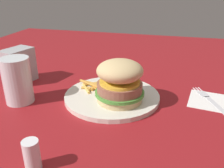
# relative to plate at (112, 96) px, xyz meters

# --- Properties ---
(ground_plane) EXTENTS (1.60, 1.60, 0.00)m
(ground_plane) POSITION_rel_plate_xyz_m (0.03, 0.02, -0.01)
(ground_plane) COLOR maroon
(plate) EXTENTS (0.25, 0.25, 0.01)m
(plate) POSITION_rel_plate_xyz_m (0.00, 0.00, 0.00)
(plate) COLOR silver
(plate) RESTS_ON ground_plane
(sandwich) EXTENTS (0.12, 0.12, 0.11)m
(sandwich) POSITION_rel_plate_xyz_m (0.03, -0.03, 0.06)
(sandwich) COLOR tan
(sandwich) RESTS_ON plate
(fries_pile) EXTENTS (0.10, 0.09, 0.01)m
(fries_pile) POSITION_rel_plate_xyz_m (-0.06, 0.03, 0.01)
(fries_pile) COLOR gold
(fries_pile) RESTS_ON plate
(napkin) EXTENTS (0.12, 0.12, 0.00)m
(napkin) POSITION_rel_plate_xyz_m (0.26, 0.05, -0.01)
(napkin) COLOR white
(napkin) RESTS_ON ground_plane
(fork) EXTENTS (0.08, 0.17, 0.00)m
(fork) POSITION_rel_plate_xyz_m (0.26, 0.05, -0.00)
(fork) COLOR silver
(fork) RESTS_ON napkin
(drink_glass) EXTENTS (0.07, 0.07, 0.12)m
(drink_glass) POSITION_rel_plate_xyz_m (-0.23, -0.08, 0.05)
(drink_glass) COLOR silver
(drink_glass) RESTS_ON ground_plane
(napkin_dispenser) EXTENTS (0.08, 0.10, 0.10)m
(napkin_dispenser) POSITION_rel_plate_xyz_m (-0.31, 0.04, 0.05)
(napkin_dispenser) COLOR #B7BABF
(napkin_dispenser) RESTS_ON ground_plane
(salt_shaker) EXTENTS (0.03, 0.03, 0.06)m
(salt_shaker) POSITION_rel_plate_xyz_m (-0.06, -0.29, 0.02)
(salt_shaker) COLOR white
(salt_shaker) RESTS_ON ground_plane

